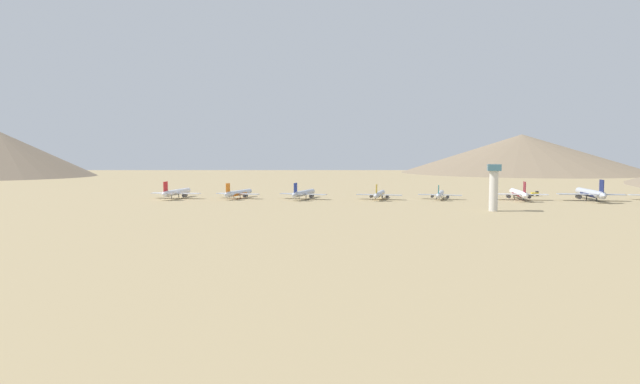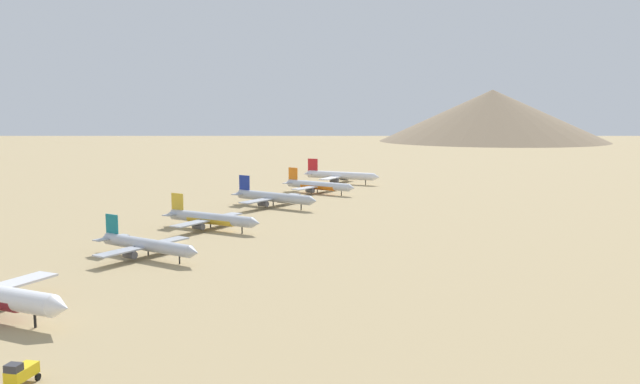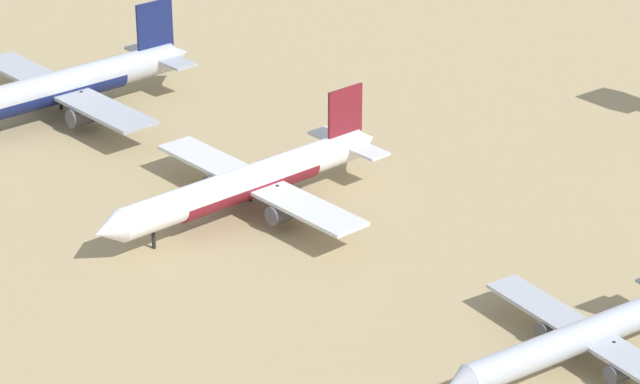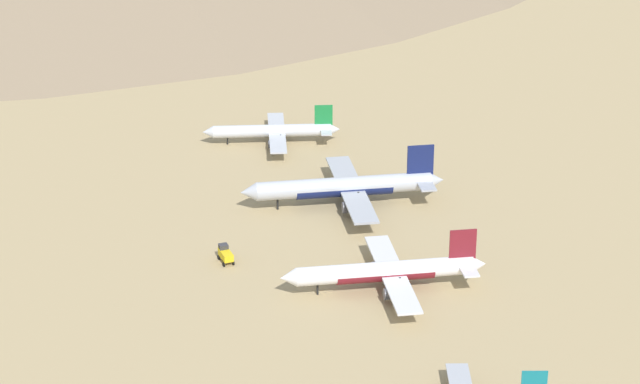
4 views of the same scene
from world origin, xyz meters
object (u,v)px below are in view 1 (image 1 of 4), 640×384
Objects in this scene: parked_jet_4 at (379,194)px; parked_jet_5 at (304,193)px; parked_jet_6 at (238,193)px; control_tower at (494,185)px; parked_jet_1 at (590,193)px; parked_jet_2 at (519,193)px; parked_jet_7 at (176,192)px; parked_jet_3 at (440,194)px; service_truck at (535,193)px.

parked_jet_5 reaches higher than parked_jet_4.
parked_jet_6 is 176.67m from control_tower.
parked_jet_2 is at bearing 95.28° from parked_jet_1.
parked_jet_7 is at bearing 99.76° from parked_jet_4.
service_truck is at bearing -58.72° from parked_jet_3.
parked_jet_4 is (-10.97, 41.61, 0.16)m from parked_jet_3.
parked_jet_2 reaches higher than parked_jet_7.
parked_jet_3 is 6.61× the size of service_truck.
parked_jet_1 is at bearing -83.68° from parked_jet_3.
parked_jet_6 is at bearing 98.16° from parked_jet_4.
parked_jet_7 is (-46.68, 284.81, -0.73)m from parked_jet_1.
parked_jet_4 is 145.16m from parked_jet_7.
parked_jet_1 is 288.61m from parked_jet_7.
parked_jet_2 is 1.05× the size of parked_jet_7.
service_truck is (62.84, -164.51, -2.06)m from parked_jet_5.
control_tower is at bearing 139.05° from parked_jet_1.
parked_jet_5 is (-31.29, 194.45, -0.97)m from parked_jet_1.
parked_jet_4 is 93.24m from control_tower.
parked_jet_5 is at bearing -80.34° from parked_jet_7.
service_truck is at bearing -20.00° from control_tower.
parked_jet_6 is 0.90× the size of parked_jet_7.
parked_jet_4 reaches higher than parked_jet_3.
parked_jet_2 is (-4.34, 46.92, -0.57)m from parked_jet_1.
parked_jet_1 reaches higher than parked_jet_4.
parked_jet_7 reaches higher than service_truck.
parked_jet_4 is (-22.07, 141.75, -1.33)m from parked_jet_1.
parked_jet_6 is at bearing 107.79° from service_truck.
parked_jet_7 is at bearing 100.09° from parked_jet_2.
parked_jet_5 reaches higher than service_truck.
parked_jet_5 is at bearing 100.35° from parked_jet_2.
parked_jet_3 is 188.07m from parked_jet_7.
parked_jet_2 is 82.26m from control_tower.
parked_jet_5 is 176.11m from service_truck.
parked_jet_3 is at bearing -79.86° from parked_jet_6.
parked_jet_4 is 6.97× the size of service_truck.
parked_jet_6 is at bearing 96.17° from parked_jet_5.
parked_jet_3 is at bearing -79.09° from parked_jet_7.
parked_jet_7 is 1.72× the size of control_tower.
parked_jet_2 is 1.16× the size of parked_jet_6.
control_tower is (-113.76, 41.41, 12.69)m from service_truck.
parked_jet_4 is 100.90m from parked_jet_6.
parked_jet_1 is 244.35m from parked_jet_6.
parked_jet_3 is 77.53m from control_tower.
parked_jet_1 is at bearing -81.15° from parked_jet_4.
parked_jet_2 is 1.27× the size of parked_jet_3.
parked_jet_1 is 43.60m from service_truck.
parked_jet_3 is at bearing 96.32° from parked_jet_1.
control_tower is at bearing -157.96° from parked_jet_3.
parked_jet_1 is 109.29m from control_tower.
parked_jet_2 is 1.11× the size of parked_jet_5.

